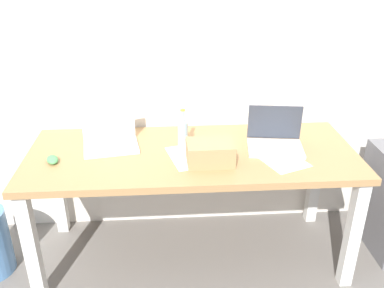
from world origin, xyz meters
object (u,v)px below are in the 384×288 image
(desk, at_px, (192,166))
(laptop_right, at_px, (275,139))
(beer_bottle, at_px, (183,133))
(computer_mouse, at_px, (52,160))
(laptop_left, at_px, (110,139))
(cardboard_box, at_px, (210,153))

(desk, bearing_deg, laptop_right, 3.90)
(laptop_right, height_order, beer_bottle, beer_bottle)
(beer_bottle, bearing_deg, laptop_right, -2.92)
(laptop_right, distance_m, computer_mouse, 1.27)
(laptop_right, bearing_deg, beer_bottle, 177.08)
(laptop_right, bearing_deg, desk, -176.10)
(laptop_left, relative_size, cardboard_box, 1.36)
(laptop_left, height_order, cardboard_box, laptop_left)
(desk, xyz_separation_m, laptop_left, (-0.48, 0.11, 0.14))
(laptop_left, bearing_deg, desk, -13.48)
(laptop_right, distance_m, beer_bottle, 0.54)
(desk, bearing_deg, computer_mouse, -174.47)
(laptop_left, bearing_deg, cardboard_box, -23.75)
(computer_mouse, bearing_deg, beer_bottle, -10.79)
(laptop_left, distance_m, computer_mouse, 0.35)
(cardboard_box, bearing_deg, laptop_left, 156.25)
(desk, xyz_separation_m, cardboard_box, (0.09, -0.13, 0.15))
(laptop_left, bearing_deg, laptop_right, -4.77)
(desk, relative_size, beer_bottle, 7.88)
(cardboard_box, bearing_deg, computer_mouse, 176.01)
(desk, distance_m, cardboard_box, 0.22)
(desk, distance_m, laptop_right, 0.51)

